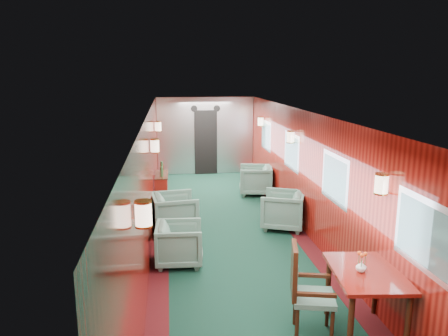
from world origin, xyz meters
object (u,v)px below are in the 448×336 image
armchair_left_far (175,213)px  armchair_right_far (256,180)px  side_chair (305,287)px  armchair_left_near (180,244)px  dining_table (366,281)px  credenza (162,191)px  armchair_right_near (283,210)px

armchair_left_far → armchair_right_far: size_ratio=1.04×
side_chair → armchair_right_far: bearing=96.8°
armchair_left_near → armchair_right_far: armchair_right_far is taller
dining_table → side_chair: size_ratio=1.05×
side_chair → credenza: 5.51m
credenza → armchair_right_far: size_ratio=1.35×
side_chair → armchair_right_near: 3.73m
dining_table → armchair_right_far: bearing=96.6°
side_chair → armchair_right_near: bearing=91.9°
credenza → armchair_right_near: (2.47, -1.56, -0.05)m
armchair_left_far → side_chair: bearing=-165.8°
credenza → armchair_left_far: 1.54m
armchair_left_far → armchair_right_far: bearing=-47.6°
armchair_left_near → armchair_left_far: 1.50m
side_chair → armchair_left_far: 4.00m
side_chair → armchair_left_far: (-1.48, 3.71, -0.23)m
armchair_left_near → armchair_left_far: (-0.05, 1.50, 0.04)m
armchair_left_far → armchair_right_near: armchair_left_far is taller
side_chair → armchair_left_near: (-1.43, 2.21, -0.27)m
dining_table → credenza: (-2.47, 5.33, -0.27)m
armchair_left_far → armchair_right_near: bearing=-98.7°
side_chair → credenza: side_chair is taller
side_chair → armchair_left_far: side_chair is taller
armchair_left_far → armchair_right_far: armchair_left_far is taller
credenza → armchair_left_far: credenza is taller
dining_table → armchair_left_far: size_ratio=1.38×
dining_table → armchair_right_near: bearing=96.2°
armchair_left_near → armchair_right_far: size_ratio=0.92×
armchair_left_near → armchair_left_far: armchair_left_far is taller
dining_table → armchair_left_far: (-2.19, 3.82, -0.31)m
armchair_left_far → armchair_right_near: size_ratio=1.03×
dining_table → armchair_right_far: (-0.05, 6.36, -0.33)m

